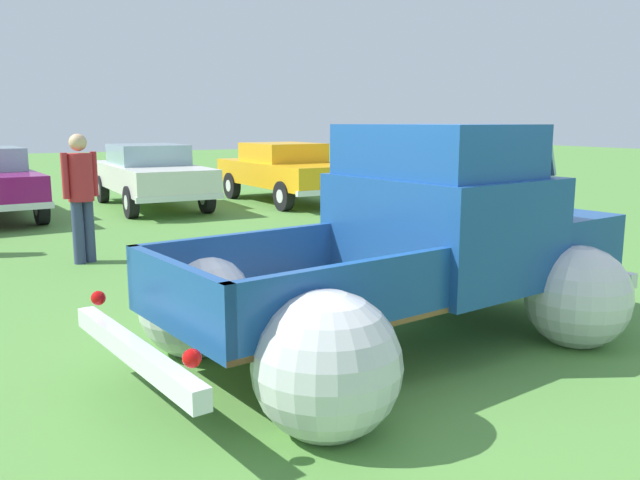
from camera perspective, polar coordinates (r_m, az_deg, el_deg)
The scene contains 6 objects.
ground_plane at distance 5.79m, azimuth 5.75°, elevation -9.38°, with size 80.00×80.00×0.00m, color #548C3D.
vintage_pickup_truck at distance 5.84m, azimuth 8.70°, elevation -1.53°, with size 4.85×3.31×1.96m.
show_car_2 at distance 15.48m, azimuth -14.60°, elevation 5.66°, with size 1.88×4.72×1.43m.
show_car_3 at distance 16.03m, azimuth -3.02°, elevation 6.12°, with size 2.11×4.50×1.43m.
spectator_1 at distance 9.56m, azimuth -20.14°, elevation 4.15°, with size 0.52×0.45×1.78m.
spectator_2 at distance 10.28m, azimuth 7.17°, elevation 4.86°, with size 0.48×0.48×1.72m.
Camera 1 is at (-3.03, -4.53, 1.94)m, focal length 36.68 mm.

